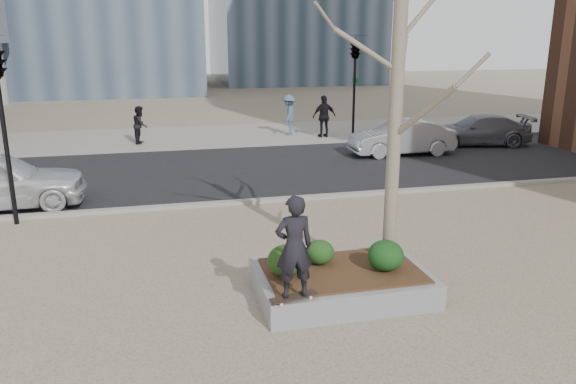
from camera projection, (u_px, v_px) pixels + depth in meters
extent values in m
plane|color=gray|center=(287.00, 301.00, 9.80)|extent=(120.00, 120.00, 0.00)
cube|color=black|center=(219.00, 171.00, 19.16)|extent=(60.00, 8.00, 0.02)
cube|color=gray|center=(201.00, 136.00, 25.71)|extent=(60.00, 6.00, 0.02)
cube|color=gray|center=(342.00, 283.00, 9.96)|extent=(3.00, 2.00, 0.45)
cube|color=#382314|center=(342.00, 271.00, 9.90)|extent=(2.70, 1.70, 0.04)
ellipsoid|color=black|center=(286.00, 261.00, 9.58)|extent=(0.63, 0.63, 0.54)
ellipsoid|color=#153F14|center=(320.00, 252.00, 10.09)|extent=(0.52, 0.52, 0.44)
ellipsoid|color=#113614|center=(386.00, 255.00, 9.81)|extent=(0.63, 0.63, 0.54)
imported|color=black|center=(294.00, 247.00, 8.59)|extent=(0.62, 0.42, 1.65)
imported|color=#A2A5AA|center=(402.00, 138.00, 21.55)|extent=(4.03, 1.45, 1.32)
imported|color=slate|center=(478.00, 130.00, 23.52)|extent=(4.57, 2.65, 1.25)
imported|color=black|center=(140.00, 125.00, 23.77)|extent=(0.72, 0.86, 1.59)
imported|color=#405974|center=(289.00, 115.00, 25.83)|extent=(1.07, 1.36, 1.84)
imported|color=black|center=(324.00, 116.00, 25.21)|extent=(1.15, 0.58, 1.88)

